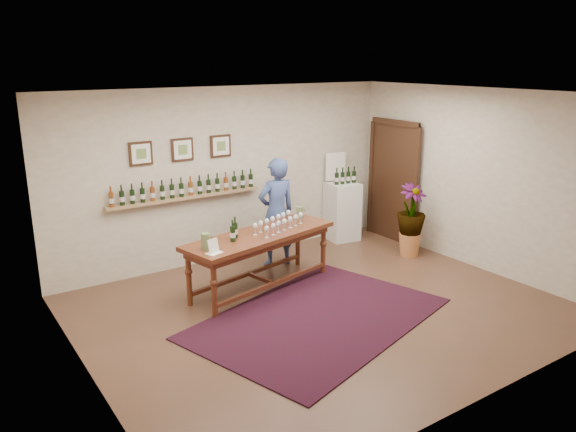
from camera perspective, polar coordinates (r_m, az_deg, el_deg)
ground at (r=7.58m, az=3.44°, el=-9.41°), size 6.00×6.00×0.00m
room_shell at (r=9.86m, az=6.74°, el=3.38°), size 6.00×6.00×6.00m
rug at (r=7.31m, az=3.13°, el=-10.31°), size 3.68×2.95×0.02m
tasting_table at (r=7.97m, az=-2.82°, el=-2.63°), size 2.45×1.22×0.83m
table_glasses at (r=8.10m, az=-0.99°, el=-0.71°), size 1.32×0.76×0.18m
table_bottles at (r=7.64m, az=-5.52°, el=-1.23°), size 0.34×0.25×0.33m
pitcher_left at (r=7.31m, az=-8.38°, el=-2.57°), size 0.16×0.16×0.22m
pitcher_right at (r=8.61m, az=1.20°, el=0.35°), size 0.16×0.16×0.19m
menu_card at (r=7.18m, az=-7.60°, el=-3.04°), size 0.24×0.20×0.18m
display_pedestal at (r=10.26m, az=5.51°, el=0.48°), size 0.59×0.59×1.05m
pedestal_bottles at (r=10.08m, az=5.85°, el=4.04°), size 0.27×0.11×0.27m
info_sign at (r=10.22m, az=4.84°, el=5.04°), size 0.40×0.08×0.55m
potted_plant at (r=9.53m, az=12.38°, el=-0.43°), size 0.59×0.59×1.06m
person at (r=8.85m, az=-1.18°, el=0.38°), size 0.66×0.46×1.74m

